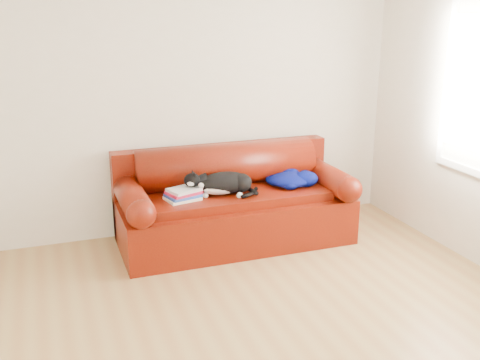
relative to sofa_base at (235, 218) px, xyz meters
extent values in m
plane|color=olive|center=(-0.47, -1.49, -0.24)|extent=(4.50, 4.50, 0.00)
cube|color=beige|center=(-0.47, 0.51, 1.06)|extent=(4.50, 0.02, 2.60)
cube|color=#410302|center=(0.00, 0.01, -0.03)|extent=(2.10, 0.90, 0.42)
cube|color=#410302|center=(0.00, -0.04, 0.21)|extent=(1.66, 0.62, 0.10)
cylinder|color=black|center=(-0.93, -0.32, -0.21)|extent=(0.06, 0.06, 0.05)
cylinder|color=black|center=(0.93, -0.32, -0.21)|extent=(0.06, 0.06, 0.05)
cylinder|color=black|center=(-0.93, 0.34, -0.21)|extent=(0.06, 0.06, 0.05)
cylinder|color=black|center=(0.93, 0.34, -0.21)|extent=(0.06, 0.06, 0.05)
cube|color=#410302|center=(0.00, 0.37, 0.19)|extent=(2.10, 0.18, 0.85)
cylinder|color=#410302|center=(0.00, 0.26, 0.44)|extent=(1.70, 0.40, 0.40)
cylinder|color=#410302|center=(-0.93, 0.01, 0.30)|extent=(0.24, 0.88, 0.24)
sphere|color=#410302|center=(-0.93, -0.43, 0.30)|extent=(0.24, 0.24, 0.24)
cylinder|color=#410302|center=(0.93, 0.01, 0.30)|extent=(0.24, 0.88, 0.24)
sphere|color=#410302|center=(0.93, -0.43, 0.30)|extent=(0.24, 0.24, 0.24)
cube|color=white|center=(-0.50, -0.09, 0.28)|extent=(0.32, 0.27, 0.02)
cube|color=white|center=(-0.50, -0.09, 0.28)|extent=(0.31, 0.26, 0.02)
cube|color=#1F49AA|center=(-0.50, -0.09, 0.30)|extent=(0.32, 0.27, 0.02)
cube|color=white|center=(-0.50, -0.09, 0.30)|extent=(0.30, 0.26, 0.02)
cube|color=#B11436|center=(-0.50, -0.09, 0.33)|extent=(0.32, 0.28, 0.02)
cube|color=white|center=(-0.50, -0.09, 0.33)|extent=(0.30, 0.26, 0.02)
cube|color=silver|center=(-0.50, -0.09, 0.35)|extent=(0.31, 0.28, 0.02)
cube|color=white|center=(-0.50, -0.09, 0.35)|extent=(0.30, 0.26, 0.02)
ellipsoid|color=black|center=(-0.11, -0.05, 0.36)|extent=(0.54, 0.41, 0.20)
ellipsoid|color=silver|center=(-0.15, -0.10, 0.33)|extent=(0.37, 0.26, 0.13)
ellipsoid|color=silver|center=(-0.30, -0.02, 0.37)|extent=(0.17, 0.16, 0.12)
ellipsoid|color=black|center=(0.03, -0.09, 0.35)|extent=(0.25, 0.25, 0.17)
ellipsoid|color=black|center=(-0.41, 0.05, 0.43)|extent=(0.18, 0.17, 0.12)
ellipsoid|color=silver|center=(-0.43, 0.01, 0.41)|extent=(0.08, 0.08, 0.05)
sphere|color=#BF7272|center=(-0.45, 0.01, 0.41)|extent=(0.02, 0.02, 0.02)
cone|color=black|center=(-0.41, 0.02, 0.48)|extent=(0.07, 0.06, 0.06)
cone|color=black|center=(-0.38, 0.08, 0.48)|extent=(0.07, 0.06, 0.06)
cylinder|color=black|center=(0.11, -0.16, 0.29)|extent=(0.05, 0.17, 0.04)
sphere|color=silver|center=(-0.35, -0.02, 0.29)|extent=(0.05, 0.05, 0.05)
sphere|color=silver|center=(-0.03, -0.21, 0.29)|extent=(0.05, 0.05, 0.05)
ellipsoid|color=#02083F|center=(0.54, -0.03, 0.33)|extent=(0.40, 0.36, 0.13)
ellipsoid|color=#02083F|center=(0.67, -0.08, 0.34)|extent=(0.25, 0.21, 0.15)
ellipsoid|color=#02083F|center=(0.45, 0.04, 0.31)|extent=(0.24, 0.28, 0.10)
ellipsoid|color=#02083F|center=(0.58, 0.08, 0.34)|extent=(0.21, 0.16, 0.15)
ellipsoid|color=#02083F|center=(0.50, -0.12, 0.31)|extent=(0.16, 0.17, 0.09)
ellipsoid|color=silver|center=(0.60, -0.10, 0.34)|extent=(0.18, 0.07, 0.04)
camera|label=1|loc=(-1.60, -4.59, 1.84)|focal=42.00mm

